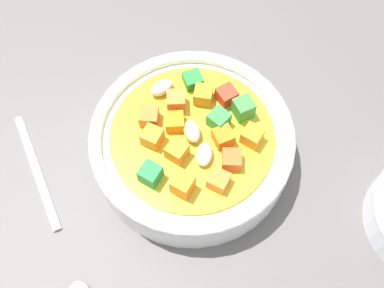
{
  "coord_description": "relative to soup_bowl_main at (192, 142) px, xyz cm",
  "views": [
    {
      "loc": [
        -18.33,
        8.8,
        42.27
      ],
      "look_at": [
        0.0,
        0.0,
        2.29
      ],
      "focal_mm": 42.71,
      "sensor_mm": 36.0,
      "label": 1
    }
  ],
  "objects": [
    {
      "name": "spoon",
      "position": [
        -0.91,
        14.97,
        -2.16
      ],
      "size": [
        22.44,
        2.14,
        1.03
      ],
      "rotation": [
        0.0,
        0.0,
        3.14
      ],
      "color": "silver",
      "rests_on": "ground_plane"
    },
    {
      "name": "soup_bowl_main",
      "position": [
        0.0,
        0.0,
        0.0
      ],
      "size": [
        19.63,
        19.63,
        6.19
      ],
      "color": "white",
      "rests_on": "ground_plane"
    },
    {
      "name": "ground_plane",
      "position": [
        -0.0,
        0.02,
        -3.63
      ],
      "size": [
        140.0,
        140.0,
        2.0
      ],
      "primitive_type": "cube",
      "color": "#565451"
    }
  ]
}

